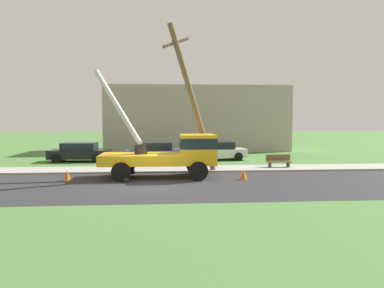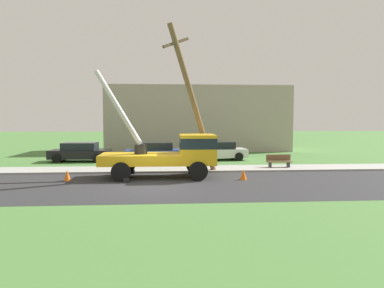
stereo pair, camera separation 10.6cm
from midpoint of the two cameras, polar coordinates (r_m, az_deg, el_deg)
The scene contains 12 objects.
ground_plane at distance 29.63m, azimuth -5.31°, elevation -2.22°, with size 120.00×120.00×0.00m, color #477538.
road_asphalt at distance 17.75m, azimuth -6.12°, elevation -6.44°, with size 80.00×7.83×0.01m, color #2B2B2D.
sidewalk_strip at distance 22.88m, azimuth -5.67°, elevation -3.96°, with size 80.00×2.56×0.10m, color #9E9E99.
utility_truck at distance 19.86m, azimuth -2.77°, elevation -1.22°, with size 6.76×3.20×5.98m.
leaning_utility_pole at distance 20.92m, azimuth 0.22°, elevation 7.07°, with size 3.32×2.53×8.48m.
traffic_cone_ahead at distance 19.36m, azimuth 8.24°, elevation -4.76°, with size 0.36×0.36×0.56m, color orange.
traffic_cone_behind at distance 19.94m, azimuth -18.89°, elevation -4.68°, with size 0.36×0.36×0.56m, color orange.
parked_sedan_black at distance 28.45m, azimuth -17.08°, elevation -1.20°, with size 4.46×2.13×1.42m.
parked_sedan_blue at distance 27.46m, azimuth -5.70°, elevation -1.23°, with size 4.55×2.29×1.42m.
parked_sedan_white at distance 28.25m, azimuth 4.17°, elevation -1.07°, with size 4.53×2.24×1.42m.
park_bench at distance 24.02m, azimuth 13.63°, elevation -2.68°, with size 1.60×0.45×0.90m.
lowrise_building_backdrop at distance 37.16m, azimuth 0.92°, elevation 4.01°, with size 18.00×6.00×6.40m, color #A5998C.
Camera 2 is at (0.69, -17.45, 3.24)m, focal length 33.91 mm.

